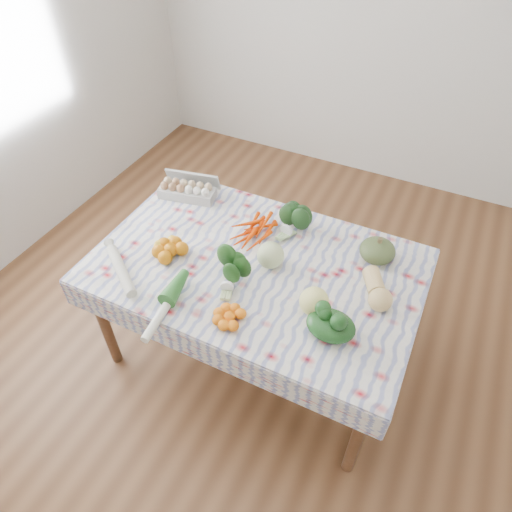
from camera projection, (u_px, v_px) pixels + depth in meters
ground at (256, 349)px, 2.87m from camera, size 4.50×4.50×0.00m
wall_back at (391, 7)px, 3.34m from camera, size 4.00×0.04×2.80m
dining_table at (256, 275)px, 2.40m from camera, size 1.60×1.00×0.75m
tablecloth at (256, 265)px, 2.35m from camera, size 1.66×1.06×0.01m
egg_carton at (187, 191)px, 2.72m from camera, size 0.36×0.20×0.09m
carrot_bunch at (253, 235)px, 2.47m from camera, size 0.30×0.28×0.04m
kale_bunch at (292, 220)px, 2.47m from camera, size 0.21×0.19×0.16m
kabocha_squash at (377, 251)px, 2.33m from camera, size 0.23×0.23×0.12m
cabbage at (270, 255)px, 2.29m from camera, size 0.18×0.18×0.14m
butternut_squash at (377, 288)px, 2.15m from camera, size 0.21×0.27×0.11m
orange_cluster at (170, 250)px, 2.36m from camera, size 0.31×0.31×0.08m
broccoli at (229, 276)px, 2.20m from camera, size 0.20×0.20×0.12m
mandarin_cluster at (229, 316)px, 2.06m from camera, size 0.18×0.18×0.06m
grapefruit at (314, 301)px, 2.07m from camera, size 0.18×0.18×0.14m
spinach_bag at (331, 326)px, 2.00m from camera, size 0.27×0.24×0.10m
daikon at (121, 270)px, 2.27m from camera, size 0.34×0.26×0.05m
leek at (166, 306)px, 2.11m from camera, size 0.09×0.40×0.04m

